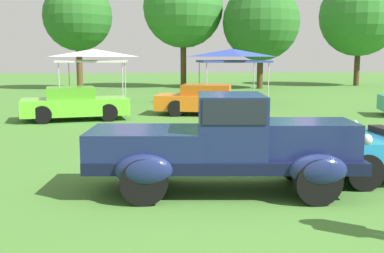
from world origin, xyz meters
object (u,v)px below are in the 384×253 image
(show_car_orange, at_px, (210,100))
(canopy_tent_left_field, at_px, (94,55))
(feature_pickup_truck, at_px, (226,142))
(canopy_tent_center_field, at_px, (232,55))
(show_car_lime, at_px, (74,104))

(show_car_orange, xyz_separation_m, canopy_tent_left_field, (-5.16, 5.56, 1.82))
(feature_pickup_truck, bearing_deg, show_car_orange, 83.55)
(canopy_tent_left_field, relative_size, canopy_tent_center_field, 1.02)
(canopy_tent_left_field, bearing_deg, show_car_lime, -90.37)
(show_car_orange, xyz_separation_m, canopy_tent_center_field, (1.70, 4.28, 1.82))
(feature_pickup_truck, height_order, show_car_lime, feature_pickup_truck)
(show_car_lime, xyz_separation_m, show_car_orange, (5.20, 1.04, 0.00))
(feature_pickup_truck, xyz_separation_m, canopy_tent_center_field, (2.91, 15.03, 1.55))
(canopy_tent_left_field, bearing_deg, show_car_orange, -47.17)
(show_car_orange, distance_m, canopy_tent_left_field, 7.80)
(feature_pickup_truck, xyz_separation_m, show_car_lime, (-3.99, 9.70, -0.27))
(feature_pickup_truck, relative_size, show_car_lime, 1.17)
(feature_pickup_truck, bearing_deg, canopy_tent_left_field, 103.59)
(show_car_orange, relative_size, canopy_tent_left_field, 1.40)
(canopy_tent_center_field, bearing_deg, feature_pickup_truck, -100.97)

